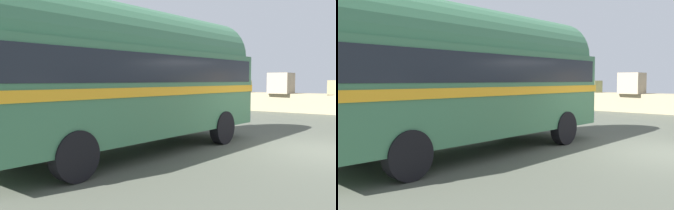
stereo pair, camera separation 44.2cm
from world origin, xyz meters
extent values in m
cube|color=#4A4E42|center=(0.00, 0.00, 0.01)|extent=(32.00, 26.00, 0.02)
sphere|color=gray|center=(-12.66, 12.28, 1.50)|extent=(0.80, 0.80, 0.80)
cube|color=gray|center=(-11.00, 12.33, 1.72)|extent=(1.32, 1.05, 1.24)
cube|color=#8D905A|center=(-7.99, 11.83, 1.48)|extent=(0.85, 0.89, 0.75)
cube|color=tan|center=(-5.36, 11.28, 1.71)|extent=(1.24, 1.34, 1.21)
cylinder|color=black|center=(-5.04, -0.48, 0.50)|extent=(0.32, 0.97, 0.96)
cylinder|color=black|center=(-2.84, -0.57, 0.50)|extent=(0.32, 0.97, 0.96)
cylinder|color=black|center=(-5.25, -5.68, 0.50)|extent=(0.32, 0.97, 0.96)
cylinder|color=black|center=(-3.05, -5.77, 0.50)|extent=(0.32, 0.97, 0.96)
cube|color=#3A704D|center=(-4.04, -3.13, 1.57)|extent=(2.74, 8.49, 2.10)
cylinder|color=#3A704D|center=(-4.04, -3.13, 2.62)|extent=(2.53, 8.15, 2.20)
cube|color=gold|center=(-4.04, -3.13, 1.63)|extent=(2.79, 8.58, 0.20)
cube|color=black|center=(-4.04, -3.13, 2.15)|extent=(2.76, 8.16, 0.64)
cube|color=silver|center=(-3.87, 1.14, 0.70)|extent=(2.28, 0.25, 0.28)
cylinder|color=black|center=(-10.73, -0.30, 0.50)|extent=(0.34, 0.98, 0.96)
cylinder|color=black|center=(-8.53, -0.16, 0.50)|extent=(0.34, 0.98, 0.96)
cube|color=silver|center=(-9.47, -2.83, 1.57)|extent=(2.90, 8.53, 2.10)
cylinder|color=silver|center=(-9.47, -2.83, 2.62)|extent=(2.68, 8.18, 2.20)
cube|color=#215893|center=(-9.47, -2.83, 1.63)|extent=(2.95, 8.62, 0.20)
cube|color=black|center=(-9.47, -2.83, 2.15)|extent=(2.92, 8.20, 0.64)
cube|color=silver|center=(-9.73, 1.43, 0.70)|extent=(2.29, 0.30, 0.28)
camera|label=1|loc=(2.26, -10.01, 1.88)|focal=39.13mm
camera|label=2|loc=(2.60, -9.74, 1.88)|focal=39.13mm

